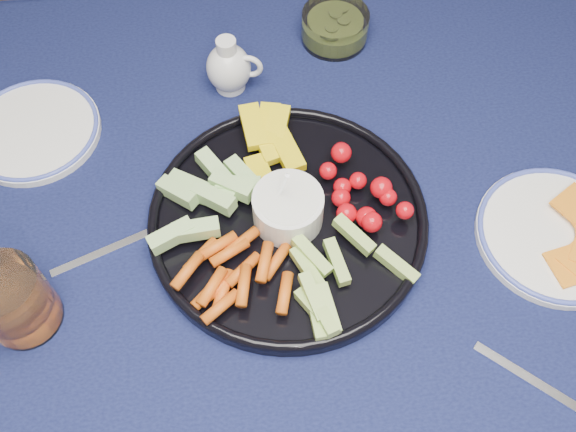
{
  "coord_description": "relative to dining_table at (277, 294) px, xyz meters",
  "views": [
    {
      "loc": [
        -0.02,
        -0.36,
        1.47
      ],
      "look_at": [
        0.02,
        0.06,
        0.77
      ],
      "focal_mm": 40.0,
      "sensor_mm": 36.0,
      "label": 1
    }
  ],
  "objects": [
    {
      "name": "dining_table",
      "position": [
        0.0,
        0.0,
        0.0
      ],
      "size": [
        1.67,
        1.07,
        0.75
      ],
      "color": "#4C2E19",
      "rests_on": "ground"
    },
    {
      "name": "crudite_platter",
      "position": [
        0.02,
        0.06,
        0.11
      ],
      "size": [
        0.36,
        0.36,
        0.12
      ],
      "color": "black",
      "rests_on": "dining_table"
    },
    {
      "name": "creamer_pitcher",
      "position": [
        -0.04,
        0.31,
        0.13
      ],
      "size": [
        0.08,
        0.07,
        0.09
      ],
      "color": "white",
      "rests_on": "dining_table"
    },
    {
      "name": "pickle_bowl",
      "position": [
        0.13,
        0.4,
        0.11
      ],
      "size": [
        0.1,
        0.1,
        0.05
      ],
      "color": "silver",
      "rests_on": "dining_table"
    },
    {
      "name": "cheese_plate",
      "position": [
        0.36,
        0.01,
        0.1
      ],
      "size": [
        0.2,
        0.2,
        0.02
      ],
      "color": "white",
      "rests_on": "dining_table"
    },
    {
      "name": "juice_tumbler",
      "position": [
        -0.3,
        -0.04,
        0.13
      ],
      "size": [
        0.08,
        0.08,
        0.1
      ],
      "color": "silver",
      "rests_on": "dining_table"
    },
    {
      "name": "fork_left",
      "position": [
        -0.18,
        0.05,
        0.09
      ],
      "size": [
        0.17,
        0.08,
        0.0
      ],
      "color": "white",
      "rests_on": "dining_table"
    },
    {
      "name": "fork_right",
      "position": [
        0.31,
        -0.2,
        0.09
      ],
      "size": [
        0.15,
        0.13,
        0.0
      ],
      "color": "white",
      "rests_on": "dining_table"
    },
    {
      "name": "side_plate_extra",
      "position": [
        -0.33,
        0.24,
        0.1
      ],
      "size": [
        0.19,
        0.19,
        0.02
      ],
      "color": "white",
      "rests_on": "dining_table"
    }
  ]
}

